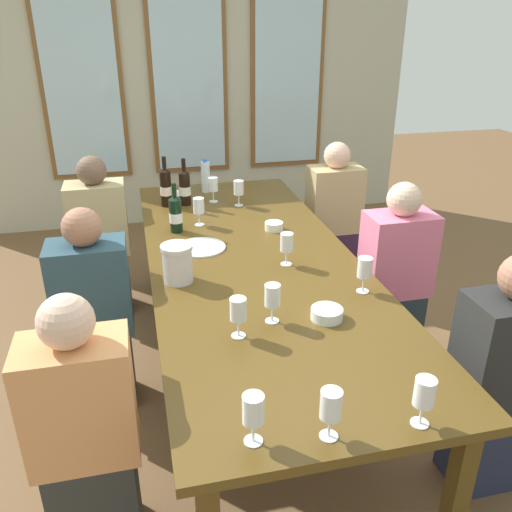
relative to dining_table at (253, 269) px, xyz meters
The scene contains 28 objects.
ground_plane 0.68m from the dining_table, ahead, with size 12.00×12.00×0.00m, color brown.
back_wall_with_windows 2.79m from the dining_table, 90.00° to the left, with size 4.29×0.10×2.90m.
dining_table is the anchor object (origin of this frame).
white_plate_0 0.33m from the dining_table, 140.22° to the left, with size 0.27×0.27×0.01m, color white.
metal_pitcher 0.47m from the dining_table, 158.35° to the right, with size 0.16×0.16×0.19m.
wine_bottle_0 0.63m from the dining_table, 126.19° to the left, with size 0.08×0.08×0.30m.
wine_bottle_1 1.01m from the dining_table, 104.46° to the left, with size 0.08×0.08×0.32m.
wine_bottle_2 1.06m from the dining_table, 111.15° to the left, with size 0.08×0.08×0.34m.
tasting_bowl_0 0.69m from the dining_table, 75.44° to the right, with size 0.14×0.14×0.05m, color white.
tasting_bowl_1 1.14m from the dining_table, 104.56° to the left, with size 0.15×0.15×0.04m, color white.
tasting_bowl_2 0.44m from the dining_table, 60.25° to the left, with size 0.11×0.11×0.05m, color white.
water_bottle 1.24m from the dining_table, 93.30° to the left, with size 0.06×0.06×0.24m.
wine_glass_0 1.34m from the dining_table, 92.74° to the right, with size 0.07×0.07×0.17m.
wine_glass_1 0.66m from the dining_table, 95.54° to the right, with size 0.07×0.07×0.17m.
wine_glass_2 0.76m from the dining_table, 107.46° to the right, with size 0.07×0.07×0.17m.
wine_glass_3 0.62m from the dining_table, 110.46° to the left, with size 0.07×0.07×0.17m.
wine_glass_4 1.34m from the dining_table, 102.89° to the right, with size 0.07×0.07×0.17m.
wine_glass_5 0.26m from the dining_table, 34.15° to the right, with size 0.07×0.07×0.17m.
wine_glass_6 0.66m from the dining_table, 48.18° to the right, with size 0.07×0.07×0.17m.
wine_glass_7 0.89m from the dining_table, 83.36° to the left, with size 0.07×0.07×0.17m.
wine_glass_8 1.00m from the dining_table, 93.19° to the left, with size 0.07×0.07×0.17m.
wine_glass_9 1.37m from the dining_table, 79.85° to the right, with size 0.07×0.07×0.17m.
seated_person_0 0.85m from the dining_table, behind, with size 0.38×0.24×1.11m.
seated_person_1 0.85m from the dining_table, ahead, with size 0.38×0.24×1.11m.
seated_person_2 1.29m from the dining_table, 130.97° to the left, with size 0.38×0.24×1.11m.
seated_person_3 1.30m from the dining_table, 49.41° to the left, with size 0.38×0.24×1.11m.
seated_person_4 1.25m from the dining_table, 132.64° to the right, with size 0.38×0.24×1.11m.
seated_person_5 1.30m from the dining_table, 49.46° to the right, with size 0.38×0.24×1.11m.
Camera 1 is at (-0.57, -2.50, 1.94)m, focal length 37.34 mm.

